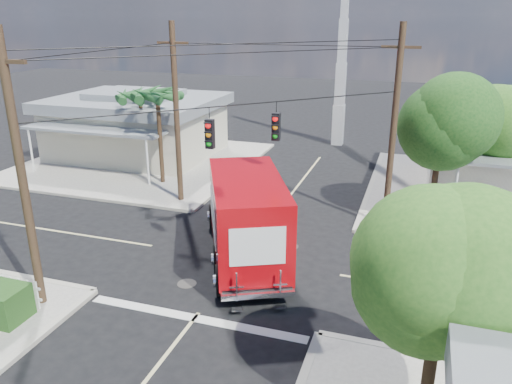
% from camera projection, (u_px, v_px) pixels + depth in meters
% --- Properties ---
extents(ground, '(120.00, 120.00, 0.00)m').
position_uv_depth(ground, '(240.00, 260.00, 19.95)').
color(ground, black).
rests_on(ground, ground).
extents(sidewalk_ne, '(14.12, 14.12, 0.14)m').
position_uv_depth(sidewalk_ne, '(503.00, 198.00, 26.43)').
color(sidewalk_ne, gray).
rests_on(sidewalk_ne, ground).
extents(sidewalk_nw, '(14.12, 14.12, 0.14)m').
position_uv_depth(sidewalk_nw, '(142.00, 162.00, 32.88)').
color(sidewalk_nw, gray).
rests_on(sidewalk_nw, ground).
extents(road_markings, '(32.00, 32.00, 0.01)m').
position_uv_depth(road_markings, '(227.00, 277.00, 18.64)').
color(road_markings, beige).
rests_on(road_markings, ground).
extents(building_nw, '(10.80, 10.20, 4.30)m').
position_uv_depth(building_nw, '(137.00, 124.00, 33.91)').
color(building_nw, beige).
rests_on(building_nw, sidewalk_nw).
extents(radio_tower, '(0.80, 0.80, 17.00)m').
position_uv_depth(radio_tower, '(341.00, 68.00, 35.79)').
color(radio_tower, silver).
rests_on(radio_tower, ground).
extents(tree_ne_front, '(4.21, 4.14, 6.66)m').
position_uv_depth(tree_ne_front, '(442.00, 121.00, 22.26)').
color(tree_ne_front, '#422D1C').
rests_on(tree_ne_front, sidewalk_ne).
extents(tree_ne_back, '(3.77, 3.66, 5.82)m').
position_uv_depth(tree_ne_back, '(498.00, 128.00, 23.65)').
color(tree_ne_back, '#422D1C').
rests_on(tree_ne_back, sidewalk_ne).
extents(tree_se, '(3.67, 3.54, 5.62)m').
position_uv_depth(tree_se, '(442.00, 289.00, 10.04)').
color(tree_se, '#422D1C').
rests_on(tree_se, sidewalk_se).
extents(palm_nw_front, '(3.01, 3.08, 5.59)m').
position_uv_depth(palm_nw_front, '(157.00, 96.00, 27.19)').
color(palm_nw_front, '#422D1C').
rests_on(palm_nw_front, sidewalk_nw).
extents(palm_nw_back, '(3.01, 3.08, 5.19)m').
position_uv_depth(palm_nw_back, '(140.00, 97.00, 29.25)').
color(palm_nw_back, '#422D1C').
rests_on(palm_nw_back, sidewalk_nw).
extents(utility_poles, '(12.00, 10.68, 9.00)m').
position_uv_depth(utility_poles, '(216.00, 134.00, 20.29)').
color(utility_poles, '#473321').
rests_on(utility_poles, ground).
extents(vending_boxes, '(1.90, 0.50, 1.10)m').
position_uv_depth(vending_boxes, '(416.00, 208.00, 23.34)').
color(vending_boxes, '#A81D1C').
rests_on(vending_boxes, sidewalk_ne).
extents(delivery_truck, '(5.72, 8.47, 3.57)m').
position_uv_depth(delivery_truck, '(245.00, 215.00, 19.60)').
color(delivery_truck, black).
rests_on(delivery_truck, ground).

